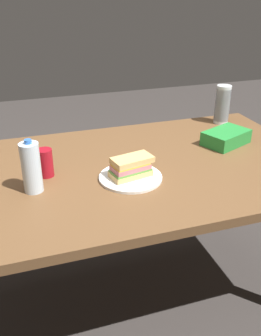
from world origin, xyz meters
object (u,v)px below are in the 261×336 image
(paper_plate, at_px, (130,177))
(sandwich, at_px, (131,167))
(soda_can_red, at_px, (45,163))
(chip_bag, at_px, (226,137))
(dining_table, at_px, (132,183))
(water_bottle_tall, at_px, (31,167))
(plastic_cup_stack, at_px, (222,105))

(paper_plate, distance_m, sandwich, 0.05)
(sandwich, xyz_separation_m, soda_can_red, (-0.34, 0.13, 0.01))
(paper_plate, relative_size, chip_bag, 1.16)
(dining_table, bearing_deg, soda_can_red, 176.25)
(soda_can_red, relative_size, chip_bag, 0.53)
(dining_table, distance_m, sandwich, 0.18)
(sandwich, distance_m, soda_can_red, 0.36)
(paper_plate, height_order, water_bottle_tall, water_bottle_tall)
(sandwich, bearing_deg, plastic_cup_stack, 34.59)
(soda_can_red, distance_m, plastic_cup_stack, 1.11)
(sandwich, relative_size, chip_bag, 0.85)
(chip_bag, xyz_separation_m, water_bottle_tall, (-0.98, -0.19, 0.07))
(soda_can_red, bearing_deg, chip_bag, 4.46)
(water_bottle_tall, bearing_deg, chip_bag, 10.75)
(dining_table, relative_size, paper_plate, 6.57)
(paper_plate, bearing_deg, soda_can_red, 157.70)
(paper_plate, distance_m, water_bottle_tall, 0.41)
(paper_plate, bearing_deg, dining_table, 69.22)
(sandwich, distance_m, water_bottle_tall, 0.40)
(soda_can_red, distance_m, water_bottle_tall, 0.14)
(chip_bag, xyz_separation_m, plastic_cup_stack, (0.14, 0.29, 0.08))
(chip_bag, height_order, water_bottle_tall, water_bottle_tall)
(soda_can_red, bearing_deg, paper_plate, -22.30)
(sandwich, bearing_deg, chip_bag, 19.64)
(paper_plate, height_order, chip_bag, chip_bag)
(dining_table, height_order, soda_can_red, soda_can_red)
(dining_table, xyz_separation_m, water_bottle_tall, (-0.44, -0.09, 0.19))
(water_bottle_tall, height_order, plastic_cup_stack, plastic_cup_stack)
(paper_plate, bearing_deg, water_bottle_tall, 176.68)
(dining_table, distance_m, water_bottle_tall, 0.49)
(plastic_cup_stack, bearing_deg, paper_plate, -145.39)
(sandwich, bearing_deg, soda_can_red, 158.28)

